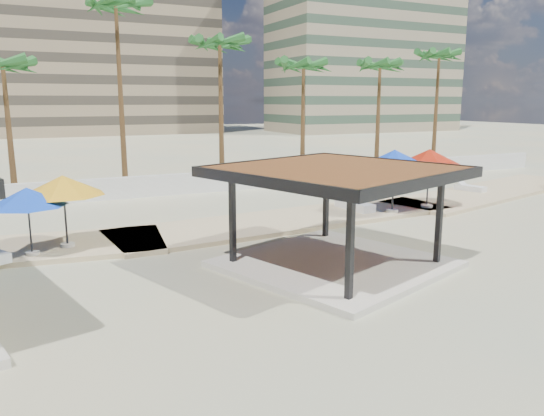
{
  "coord_description": "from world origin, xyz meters",
  "views": [
    {
      "loc": [
        -8.96,
        -13.2,
        5.28
      ],
      "look_at": [
        -0.53,
        3.95,
        1.4
      ],
      "focal_mm": 35.0,
      "sensor_mm": 36.0,
      "label": 1
    }
  ],
  "objects_px": {
    "pavilion_central": "(336,208)",
    "lounger_c": "(470,188)",
    "umbrella_c": "(429,157)",
    "lounger_b": "(354,205)"
  },
  "relations": [
    {
      "from": "pavilion_central",
      "to": "lounger_c",
      "type": "relative_size",
      "value": 4.16
    },
    {
      "from": "pavilion_central",
      "to": "umbrella_c",
      "type": "distance_m",
      "value": 10.48
    },
    {
      "from": "lounger_b",
      "to": "lounger_c",
      "type": "bearing_deg",
      "value": -85.89
    },
    {
      "from": "umbrella_c",
      "to": "lounger_c",
      "type": "relative_size",
      "value": 2.12
    },
    {
      "from": "pavilion_central",
      "to": "lounger_c",
      "type": "bearing_deg",
      "value": 11.09
    },
    {
      "from": "pavilion_central",
      "to": "lounger_b",
      "type": "relative_size",
      "value": 3.47
    },
    {
      "from": "lounger_c",
      "to": "lounger_b",
      "type": "bearing_deg",
      "value": 85.57
    },
    {
      "from": "pavilion_central",
      "to": "umbrella_c",
      "type": "relative_size",
      "value": 1.97
    },
    {
      "from": "umbrella_c",
      "to": "lounger_b",
      "type": "height_order",
      "value": "umbrella_c"
    },
    {
      "from": "pavilion_central",
      "to": "lounger_c",
      "type": "xyz_separation_m",
      "value": [
        14.51,
        8.23,
        -1.6
      ]
    }
  ]
}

